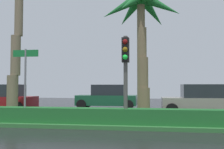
# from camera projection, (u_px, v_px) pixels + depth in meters

# --- Properties ---
(ground_plane) EXTENTS (90.00, 42.00, 0.10)m
(ground_plane) POSITION_uv_depth(u_px,v_px,m) (81.00, 120.00, 12.52)
(ground_plane) COLOR black
(median_strip) EXTENTS (85.50, 4.00, 0.15)m
(median_strip) POSITION_uv_depth(u_px,v_px,m) (75.00, 120.00, 11.54)
(median_strip) COLOR #2D6B33
(median_strip) RESTS_ON ground_plane
(median_hedge) EXTENTS (76.50, 0.70, 0.60)m
(median_hedge) POSITION_uv_depth(u_px,v_px,m) (65.00, 115.00, 10.17)
(median_hedge) COLOR #1E6028
(median_hedge) RESTS_ON median_strip
(palm_tree_centre) EXTENTS (3.84, 3.57, 6.13)m
(palm_tree_centre) POSITION_uv_depth(u_px,v_px,m) (141.00, 18.00, 11.78)
(palm_tree_centre) COLOR brown
(palm_tree_centre) RESTS_ON median_strip
(traffic_signal_median_right) EXTENTS (0.28, 0.43, 3.43)m
(traffic_signal_median_right) POSITION_uv_depth(u_px,v_px,m) (125.00, 63.00, 9.87)
(traffic_signal_median_right) COLOR #4C4C47
(traffic_signal_median_right) RESTS_ON median_strip
(street_name_sign) EXTENTS (1.10, 0.08, 3.00)m
(street_name_sign) POSITION_uv_depth(u_px,v_px,m) (25.00, 75.00, 10.38)
(street_name_sign) COLOR slate
(street_name_sign) RESTS_ON median_strip
(car_in_traffic_leading) EXTENTS (4.30, 2.02, 1.72)m
(car_in_traffic_leading) POSITION_uv_depth(u_px,v_px,m) (2.00, 98.00, 16.19)
(car_in_traffic_leading) COLOR maroon
(car_in_traffic_leading) RESTS_ON ground_plane
(car_in_traffic_second) EXTENTS (4.30, 2.02, 1.72)m
(car_in_traffic_second) POSITION_uv_depth(u_px,v_px,m) (107.00, 97.00, 18.32)
(car_in_traffic_second) COLOR #195133
(car_in_traffic_second) RESTS_ON ground_plane
(car_in_traffic_third) EXTENTS (4.30, 2.02, 1.72)m
(car_in_traffic_third) POSITION_uv_depth(u_px,v_px,m) (201.00, 100.00, 14.48)
(car_in_traffic_third) COLOR gray
(car_in_traffic_third) RESTS_ON ground_plane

